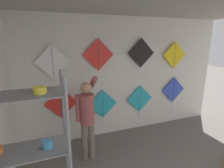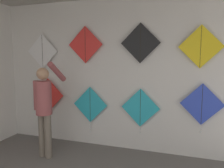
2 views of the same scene
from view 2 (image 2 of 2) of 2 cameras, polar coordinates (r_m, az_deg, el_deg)
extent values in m
cube|color=silver|center=(4.11, 0.83, 2.42)|extent=(5.45, 0.06, 2.80)
cylinder|color=#726656|center=(4.09, -17.79, -12.58)|extent=(0.12, 0.12, 0.76)
cylinder|color=#726656|center=(4.01, -16.36, -12.97)|extent=(0.12, 0.12, 0.76)
cylinder|color=#9E4C4C|center=(3.88, -17.44, -3.47)|extent=(0.27, 0.27, 0.57)
sphere|color=tan|center=(3.83, -17.67, 2.57)|extent=(0.21, 0.21, 0.21)
cylinder|color=#9E4C4C|center=(3.99, -19.16, -2.79)|extent=(0.10, 0.10, 0.51)
cylinder|color=#9E4C4C|center=(3.89, -14.14, 3.07)|extent=(0.10, 0.47, 0.37)
cube|color=red|center=(4.71, -16.27, -2.77)|extent=(0.70, 0.01, 0.70)
cylinder|color=black|center=(4.71, -16.29, -2.77)|extent=(0.01, 0.01, 0.67)
cube|color=#28B2C6|center=(4.28, -5.73, -5.38)|extent=(0.70, 0.01, 0.70)
cylinder|color=black|center=(4.28, -5.74, -5.38)|extent=(0.01, 0.01, 0.67)
sphere|color=white|center=(4.38, -5.72, -10.53)|extent=(0.04, 0.04, 0.04)
sphere|color=white|center=(4.40, -5.70, -11.40)|extent=(0.04, 0.04, 0.04)
sphere|color=white|center=(4.42, -5.69, -12.26)|extent=(0.04, 0.04, 0.04)
cube|color=#28B2C6|center=(3.99, 7.41, -6.17)|extent=(0.70, 0.01, 0.70)
cylinder|color=black|center=(3.99, 7.40, -6.17)|extent=(0.01, 0.01, 0.67)
sphere|color=white|center=(4.09, 7.29, -11.67)|extent=(0.04, 0.04, 0.04)
sphere|color=white|center=(4.11, 7.28, -12.59)|extent=(0.04, 0.04, 0.04)
cube|color=blue|center=(3.91, 22.43, -4.92)|extent=(0.70, 0.01, 0.70)
cylinder|color=black|center=(3.91, 22.44, -4.93)|extent=(0.01, 0.01, 0.67)
sphere|color=white|center=(4.00, 22.17, -10.58)|extent=(0.04, 0.04, 0.04)
sphere|color=white|center=(4.02, 22.12, -11.54)|extent=(0.04, 0.04, 0.04)
cube|color=white|center=(4.71, -17.71, 8.17)|extent=(0.70, 0.01, 0.70)
cylinder|color=black|center=(4.71, -17.72, 8.17)|extent=(0.01, 0.01, 0.67)
cube|color=red|center=(4.23, -7.01, 10.15)|extent=(0.70, 0.01, 0.70)
cylinder|color=black|center=(4.22, -7.02, 10.15)|extent=(0.01, 0.01, 0.67)
cube|color=black|center=(3.90, 7.41, 10.56)|extent=(0.70, 0.01, 0.70)
cylinder|color=black|center=(3.89, 7.41, 10.57)|extent=(0.01, 0.01, 0.67)
cube|color=yellow|center=(3.83, 22.17, 9.03)|extent=(0.70, 0.01, 0.70)
cylinder|color=black|center=(3.83, 22.17, 9.03)|extent=(0.01, 0.01, 0.67)
camera|label=1|loc=(2.90, -70.80, 13.64)|focal=28.00mm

